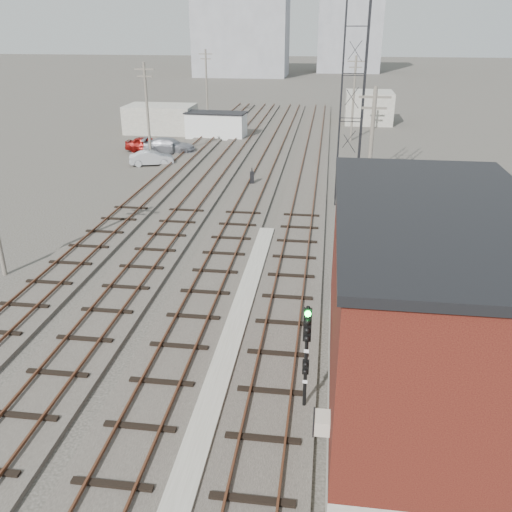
% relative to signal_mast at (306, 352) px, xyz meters
% --- Properties ---
extents(ground, '(320.00, 320.00, 0.00)m').
position_rel_signal_mast_xyz_m(ground, '(-3.70, 48.77, -2.36)').
color(ground, '#282621').
rests_on(ground, ground).
extents(track_right, '(3.20, 90.00, 0.39)m').
position_rel_signal_mast_xyz_m(track_right, '(-1.20, 27.77, -2.26)').
color(track_right, '#332D28').
rests_on(track_right, ground).
extents(track_mid_right, '(3.20, 90.00, 0.39)m').
position_rel_signal_mast_xyz_m(track_mid_right, '(-5.20, 27.77, -2.26)').
color(track_mid_right, '#332D28').
rests_on(track_mid_right, ground).
extents(track_mid_left, '(3.20, 90.00, 0.39)m').
position_rel_signal_mast_xyz_m(track_mid_left, '(-9.20, 27.77, -2.26)').
color(track_mid_left, '#332D28').
rests_on(track_mid_left, ground).
extents(track_left, '(3.20, 90.00, 0.39)m').
position_rel_signal_mast_xyz_m(track_left, '(-13.20, 27.77, -2.26)').
color(track_left, '#332D28').
rests_on(track_left, ground).
extents(platform_curb, '(0.90, 28.00, 0.26)m').
position_rel_signal_mast_xyz_m(platform_curb, '(-3.20, 2.77, -2.23)').
color(platform_curb, gray).
rests_on(platform_curb, ground).
extents(brick_building, '(6.54, 12.20, 7.22)m').
position_rel_signal_mast_xyz_m(brick_building, '(3.80, 0.77, 1.27)').
color(brick_building, gray).
rests_on(brick_building, ground).
extents(lattice_tower, '(1.60, 1.60, 15.00)m').
position_rel_signal_mast_xyz_m(lattice_tower, '(1.80, 23.77, 5.14)').
color(lattice_tower, black).
rests_on(lattice_tower, ground).
extents(utility_pole_left_b, '(1.80, 0.24, 9.00)m').
position_rel_signal_mast_xyz_m(utility_pole_left_b, '(-16.20, 33.77, 2.44)').
color(utility_pole_left_b, '#595147').
rests_on(utility_pole_left_b, ground).
extents(utility_pole_left_c, '(1.80, 0.24, 9.00)m').
position_rel_signal_mast_xyz_m(utility_pole_left_c, '(-16.20, 58.77, 2.44)').
color(utility_pole_left_c, '#595147').
rests_on(utility_pole_left_c, ground).
extents(utility_pole_right_a, '(1.80, 0.24, 9.00)m').
position_rel_signal_mast_xyz_m(utility_pole_right_a, '(2.80, 16.77, 2.44)').
color(utility_pole_right_a, '#595147').
rests_on(utility_pole_right_a, ground).
extents(utility_pole_right_b, '(1.80, 0.24, 9.00)m').
position_rel_signal_mast_xyz_m(utility_pole_right_b, '(2.80, 46.77, 2.44)').
color(utility_pole_right_b, '#595147').
rests_on(utility_pole_right_b, ground).
extents(apartment_left, '(22.00, 14.00, 30.00)m').
position_rel_signal_mast_xyz_m(apartment_left, '(-21.70, 123.77, 12.64)').
color(apartment_left, gray).
rests_on(apartment_left, ground).
extents(apartment_right, '(16.00, 12.00, 26.00)m').
position_rel_signal_mast_xyz_m(apartment_right, '(4.30, 138.77, 10.64)').
color(apartment_right, gray).
rests_on(apartment_right, ground).
extents(shed_left, '(8.00, 5.00, 3.20)m').
position_rel_signal_mast_xyz_m(shed_left, '(-19.70, 48.77, -0.76)').
color(shed_left, gray).
rests_on(shed_left, ground).
extents(shed_right, '(6.00, 6.00, 4.00)m').
position_rel_signal_mast_xyz_m(shed_right, '(5.30, 58.77, -0.36)').
color(shed_right, gray).
rests_on(shed_right, ground).
extents(signal_mast, '(0.40, 0.41, 4.02)m').
position_rel_signal_mast_xyz_m(signal_mast, '(0.00, 0.00, 0.00)').
color(signal_mast, gray).
rests_on(signal_mast, ground).
extents(switch_stand, '(0.37, 0.37, 1.37)m').
position_rel_signal_mast_xyz_m(switch_stand, '(-5.65, 27.26, -1.72)').
color(switch_stand, black).
rests_on(switch_stand, ground).
extents(site_trailer, '(7.05, 3.48, 2.89)m').
position_rel_signal_mast_xyz_m(site_trailer, '(-12.46, 46.38, -0.91)').
color(site_trailer, silver).
rests_on(site_trailer, ground).
extents(car_red, '(4.43, 1.84, 1.50)m').
position_rel_signal_mast_xyz_m(car_red, '(-18.08, 38.41, -1.61)').
color(car_red, maroon).
rests_on(car_red, ground).
extents(car_silver, '(4.26, 2.59, 1.32)m').
position_rel_signal_mast_xyz_m(car_silver, '(-15.85, 32.84, -1.70)').
color(car_silver, '#A7A9AE').
rests_on(car_silver, ground).
extents(car_grey, '(5.39, 2.56, 1.52)m').
position_rel_signal_mast_xyz_m(car_grey, '(-15.64, 38.02, -1.60)').
color(car_grey, gray).
rests_on(car_grey, ground).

